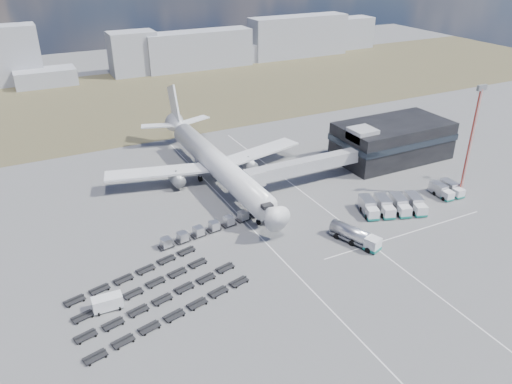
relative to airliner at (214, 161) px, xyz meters
name	(u,v)px	position (x,y,z in m)	size (l,w,h in m)	color
ground	(280,245)	(0.00, -32.38, -5.29)	(420.00, 420.00, 0.00)	#565659
grass_strip	(133,100)	(0.00, 77.62, -5.29)	(420.00, 90.00, 0.01)	#4A472C
lane_markings	(313,226)	(9.77, -29.38, -5.29)	(47.12, 110.00, 0.01)	silver
terminal	(392,140)	(47.77, -8.41, -0.04)	(30.40, 16.40, 11.00)	black
jet_bridge	(296,168)	(15.90, -11.95, -0.24)	(30.30, 3.80, 7.05)	#939399
airliner	(214,161)	(0.00, 0.00, 0.00)	(51.59, 64.53, 17.62)	silver
skyline	(95,56)	(-4.96, 116.99, 3.93)	(293.84, 23.93, 22.98)	#9496A1
fuel_tanker	(355,236)	(13.45, -38.34, -3.60)	(6.05, 10.76, 3.39)	silver
pushback_tug	(272,220)	(2.57, -24.38, -4.58)	(3.10, 1.74, 1.42)	silver
utility_van	(108,303)	(-33.79, -36.25, -4.05)	(4.72, 2.14, 2.49)	silver
catering_truck	(205,161)	(1.22, 9.60, -4.00)	(4.19, 5.96, 2.53)	silver
service_trucks_near	(392,205)	(28.24, -31.94, -3.70)	(14.85, 11.17, 2.93)	silver
service_trucks_far	(447,190)	(44.90, -31.39, -3.89)	(5.71, 6.70, 2.58)	silver
uld_row	(214,226)	(-9.28, -21.67, -4.16)	(24.41, 5.39, 1.89)	black
baggage_dollies	(152,295)	(-26.56, -36.38, -4.90)	(31.48, 21.97, 0.79)	black
floodlight_mast	(470,143)	(47.65, -32.99, 7.73)	(2.42, 2.01, 25.99)	red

